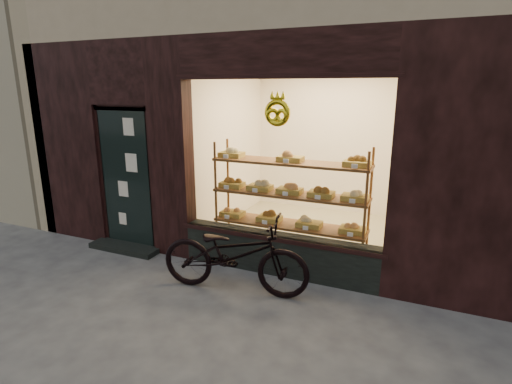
% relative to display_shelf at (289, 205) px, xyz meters
% --- Properties ---
extents(ground, '(90.00, 90.00, 0.00)m').
position_rel_display_shelf_xyz_m(ground, '(-0.45, -2.55, -0.85)').
color(ground, '#454549').
extents(display_shelf, '(2.20, 0.45, 1.70)m').
position_rel_display_shelf_xyz_m(display_shelf, '(0.00, 0.00, 0.00)').
color(display_shelf, brown).
rests_on(display_shelf, ground).
extents(bicycle, '(1.92, 0.90, 0.97)m').
position_rel_display_shelf_xyz_m(bicycle, '(-0.31, -1.12, -0.36)').
color(bicycle, black).
rests_on(bicycle, ground).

